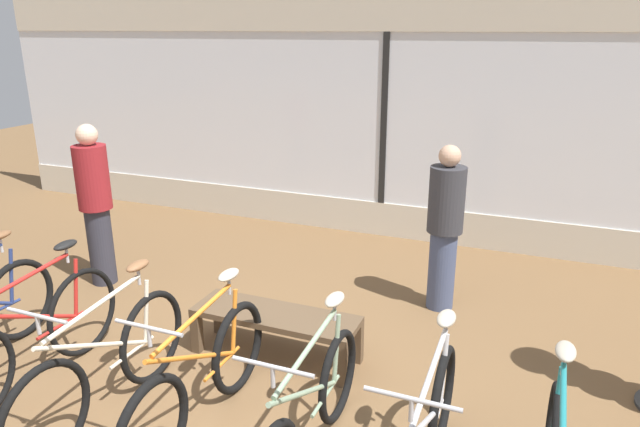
% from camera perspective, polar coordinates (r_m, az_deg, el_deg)
% --- Properties ---
extents(ground_plane, '(24.00, 24.00, 0.00)m').
position_cam_1_polar(ground_plane, '(4.33, -10.42, -19.82)').
color(ground_plane, brown).
extents(shop_back_wall, '(12.00, 0.08, 3.20)m').
position_cam_1_polar(shop_back_wall, '(7.31, 6.49, 10.07)').
color(shop_back_wall, beige).
rests_on(shop_back_wall, ground_plane).
extents(bicycle_left, '(0.46, 1.80, 1.05)m').
position_cam_1_polar(bicycle_left, '(4.93, -26.82, -11.00)').
color(bicycle_left, black).
rests_on(bicycle_left, ground_plane).
extents(bicycle_center_left, '(0.46, 1.76, 1.04)m').
position_cam_1_polar(bicycle_center_left, '(4.36, -20.62, -14.20)').
color(bicycle_center_left, black).
rests_on(bicycle_center_left, ground_plane).
extents(bicycle_center, '(0.46, 1.72, 1.03)m').
position_cam_1_polar(bicycle_center, '(4.08, -11.81, -15.97)').
color(bicycle_center, black).
rests_on(bicycle_center, ground_plane).
extents(bicycle_center_right, '(0.46, 1.70, 1.01)m').
position_cam_1_polar(bicycle_center_right, '(3.73, -1.03, -19.49)').
color(bicycle_center_right, black).
rests_on(bicycle_center_right, ground_plane).
extents(display_bench, '(1.40, 0.44, 0.41)m').
position_cam_1_polar(display_bench, '(4.81, -4.47, -10.64)').
color(display_bench, brown).
rests_on(display_bench, ground_plane).
extents(customer_near_rack, '(0.45, 0.45, 1.73)m').
position_cam_1_polar(customer_near_rack, '(6.39, -21.55, 1.06)').
color(customer_near_rack, '#2D2D38').
rests_on(customer_near_rack, ground_plane).
extents(customer_by_window, '(0.44, 0.44, 1.63)m').
position_cam_1_polar(customer_by_window, '(5.54, 12.38, -1.18)').
color(customer_by_window, '#424C6B').
rests_on(customer_by_window, ground_plane).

